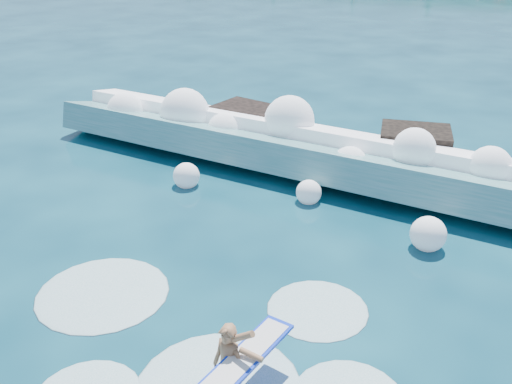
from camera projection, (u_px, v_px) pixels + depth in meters
ground at (156, 258)px, 13.06m from camera, size 200.00×200.00×0.00m
breaking_wave at (316, 155)px, 17.32m from camera, size 18.36×2.84×1.58m
rock_cluster at (317, 140)px, 18.73m from camera, size 8.29×3.45×1.46m
surfer_with_board at (232, 365)px, 9.06m from camera, size 0.93×2.82×1.60m
wave_spray at (284, 136)px, 17.50m from camera, size 15.29×4.80×2.12m
surf_foam at (201, 355)px, 10.13m from camera, size 8.83×5.92×0.14m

